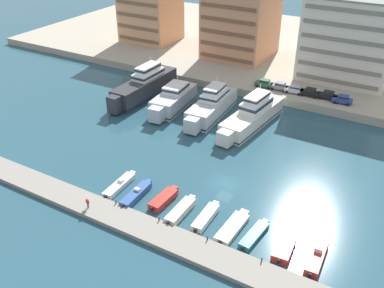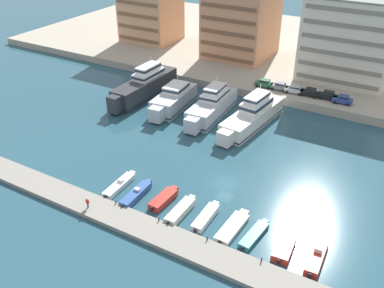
{
  "view_description": "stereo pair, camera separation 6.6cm",
  "coord_description": "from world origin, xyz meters",
  "px_view_note": "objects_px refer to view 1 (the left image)",
  "views": [
    {
      "loc": [
        23.13,
        -50.56,
        39.87
      ],
      "look_at": [
        -8.68,
        4.52,
        2.5
      ],
      "focal_mm": 40.0,
      "sensor_mm": 36.0,
      "label": 1
    },
    {
      "loc": [
        23.19,
        -50.52,
        39.87
      ],
      "look_at": [
        -8.68,
        4.52,
        2.5
      ],
      "focal_mm": 40.0,
      "sensor_mm": 36.0,
      "label": 2
    }
  ],
  "objects_px": {
    "motorboat_cream_center_left": "(181,211)",
    "car_black_center_left": "(310,92)",
    "yacht_ivory_center_left": "(252,115)",
    "motorboat_white_far_left": "(120,185)",
    "motorboat_red_mid_left": "(164,199)",
    "car_black_center": "(328,95)",
    "motorboat_cream_center_right": "(233,227)",
    "motorboat_blue_left": "(136,194)",
    "car_grey_left": "(280,86)",
    "car_blue_center_right": "(343,99)",
    "yacht_silver_left": "(173,99)",
    "motorboat_red_far_right": "(317,256)",
    "car_green_far_left": "(264,83)",
    "motorboat_red_right": "(285,247)",
    "car_silver_mid_left": "(294,89)",
    "yacht_silver_mid_left": "(212,105)",
    "pedestrian_near_edge": "(87,202)",
    "motorboat_teal_mid_right": "(255,235)",
    "yacht_charcoal_far_left": "(145,86)",
    "motorboat_white_center": "(206,217)"
  },
  "relations": [
    {
      "from": "car_silver_mid_left",
      "to": "yacht_silver_left",
      "type": "bearing_deg",
      "value": -141.86
    },
    {
      "from": "motorboat_teal_mid_right",
      "to": "pedestrian_near_edge",
      "type": "xyz_separation_m",
      "value": [
        -22.97,
        -7.04,
        1.26
      ]
    },
    {
      "from": "car_silver_mid_left",
      "to": "car_black_center",
      "type": "distance_m",
      "value": 7.24
    },
    {
      "from": "car_silver_mid_left",
      "to": "car_black_center_left",
      "type": "height_order",
      "value": "same"
    },
    {
      "from": "motorboat_red_mid_left",
      "to": "car_black_center",
      "type": "bearing_deg",
      "value": 74.84
    },
    {
      "from": "yacht_silver_mid_left",
      "to": "yacht_ivory_center_left",
      "type": "xyz_separation_m",
      "value": [
        9.0,
        0.02,
        0.02
      ]
    },
    {
      "from": "motorboat_white_far_left",
      "to": "car_blue_center_right",
      "type": "height_order",
      "value": "car_blue_center_right"
    },
    {
      "from": "yacht_silver_mid_left",
      "to": "motorboat_red_far_right",
      "type": "relative_size",
      "value": 2.53
    },
    {
      "from": "yacht_silver_mid_left",
      "to": "pedestrian_near_edge",
      "type": "relative_size",
      "value": 11.81
    },
    {
      "from": "motorboat_cream_center_left",
      "to": "car_black_center_left",
      "type": "height_order",
      "value": "car_black_center_left"
    },
    {
      "from": "yacht_silver_mid_left",
      "to": "car_blue_center_right",
      "type": "height_order",
      "value": "yacht_silver_mid_left"
    },
    {
      "from": "yacht_ivory_center_left",
      "to": "motorboat_blue_left",
      "type": "distance_m",
      "value": 31.04
    },
    {
      "from": "yacht_ivory_center_left",
      "to": "motorboat_white_far_left",
      "type": "relative_size",
      "value": 2.78
    },
    {
      "from": "motorboat_cream_center_left",
      "to": "motorboat_white_center",
      "type": "xyz_separation_m",
      "value": [
        3.76,
        0.66,
        -0.06
      ]
    },
    {
      "from": "motorboat_cream_center_right",
      "to": "motorboat_teal_mid_right",
      "type": "relative_size",
      "value": 1.13
    },
    {
      "from": "yacht_ivory_center_left",
      "to": "motorboat_cream_center_right",
      "type": "distance_m",
      "value": 31.31
    },
    {
      "from": "yacht_ivory_center_left",
      "to": "motorboat_red_right",
      "type": "height_order",
      "value": "yacht_ivory_center_left"
    },
    {
      "from": "motorboat_white_far_left",
      "to": "motorboat_white_center",
      "type": "height_order",
      "value": "motorboat_white_far_left"
    },
    {
      "from": "motorboat_cream_center_left",
      "to": "motorboat_red_far_right",
      "type": "relative_size",
      "value": 0.93
    },
    {
      "from": "motorboat_cream_center_right",
      "to": "yacht_ivory_center_left",
      "type": "bearing_deg",
      "value": 108.44
    },
    {
      "from": "yacht_silver_left",
      "to": "car_grey_left",
      "type": "relative_size",
      "value": 4.03
    },
    {
      "from": "yacht_silver_left",
      "to": "motorboat_cream_center_right",
      "type": "height_order",
      "value": "yacht_silver_left"
    },
    {
      "from": "motorboat_white_far_left",
      "to": "motorboat_white_center",
      "type": "relative_size",
      "value": 1.1
    },
    {
      "from": "car_silver_mid_left",
      "to": "pedestrian_near_edge",
      "type": "xyz_separation_m",
      "value": [
        -13.31,
        -52.0,
        -1.16
      ]
    },
    {
      "from": "motorboat_white_far_left",
      "to": "motorboat_cream_center_left",
      "type": "xyz_separation_m",
      "value": [
        11.63,
        -0.7,
        0.09
      ]
    },
    {
      "from": "yacht_silver_left",
      "to": "motorboat_red_far_right",
      "type": "xyz_separation_m",
      "value": [
        39.14,
        -28.33,
        -1.44
      ]
    },
    {
      "from": "pedestrian_near_edge",
      "to": "motorboat_red_mid_left",
      "type": "bearing_deg",
      "value": 41.33
    },
    {
      "from": "car_grey_left",
      "to": "car_blue_center_right",
      "type": "relative_size",
      "value": 0.98
    },
    {
      "from": "motorboat_teal_mid_right",
      "to": "motorboat_white_center",
      "type": "bearing_deg",
      "value": -178.4
    },
    {
      "from": "yacht_charcoal_far_left",
      "to": "car_black_center",
      "type": "bearing_deg",
      "value": 22.22
    },
    {
      "from": "yacht_charcoal_far_left",
      "to": "motorboat_cream_center_right",
      "type": "distance_m",
      "value": 47.4
    },
    {
      "from": "car_black_center_left",
      "to": "car_grey_left",
      "type": "bearing_deg",
      "value": -179.25
    },
    {
      "from": "motorboat_blue_left",
      "to": "car_grey_left",
      "type": "xyz_separation_m",
      "value": [
        5.85,
        45.9,
        2.25
      ]
    },
    {
      "from": "yacht_ivory_center_left",
      "to": "car_green_far_left",
      "type": "xyz_separation_m",
      "value": [
        -3.63,
        15.36,
        0.56
      ]
    },
    {
      "from": "car_black_center_left",
      "to": "pedestrian_near_edge",
      "type": "height_order",
      "value": "car_black_center_left"
    },
    {
      "from": "motorboat_red_far_right",
      "to": "car_green_far_left",
      "type": "bearing_deg",
      "value": 119.25
    },
    {
      "from": "motorboat_red_right",
      "to": "car_grey_left",
      "type": "distance_m",
      "value": 48.64
    },
    {
      "from": "motorboat_white_far_left",
      "to": "motorboat_blue_left",
      "type": "height_order",
      "value": "motorboat_blue_left"
    },
    {
      "from": "motorboat_white_center",
      "to": "motorboat_red_far_right",
      "type": "height_order",
      "value": "motorboat_red_far_right"
    },
    {
      "from": "car_black_center_left",
      "to": "motorboat_teal_mid_right",
      "type": "bearing_deg",
      "value": -82.11
    },
    {
      "from": "motorboat_red_mid_left",
      "to": "motorboat_cream_center_left",
      "type": "height_order",
      "value": "motorboat_cream_center_left"
    },
    {
      "from": "motorboat_blue_left",
      "to": "pedestrian_near_edge",
      "type": "bearing_deg",
      "value": -123.08
    },
    {
      "from": "motorboat_blue_left",
      "to": "motorboat_red_mid_left",
      "type": "height_order",
      "value": "motorboat_blue_left"
    },
    {
      "from": "yacht_ivory_center_left",
      "to": "motorboat_white_center",
      "type": "height_order",
      "value": "yacht_ivory_center_left"
    },
    {
      "from": "motorboat_teal_mid_right",
      "to": "car_green_far_left",
      "type": "height_order",
      "value": "car_green_far_left"
    },
    {
      "from": "motorboat_red_right",
      "to": "car_silver_mid_left",
      "type": "bearing_deg",
      "value": 107.17
    },
    {
      "from": "motorboat_white_far_left",
      "to": "motorboat_cream_center_right",
      "type": "bearing_deg",
      "value": 0.2
    },
    {
      "from": "motorboat_red_mid_left",
      "to": "motorboat_red_right",
      "type": "xyz_separation_m",
      "value": [
        19.02,
        -0.56,
        -0.01
      ]
    },
    {
      "from": "car_green_far_left",
      "to": "car_silver_mid_left",
      "type": "bearing_deg",
      "value": 0.3
    },
    {
      "from": "motorboat_white_center",
      "to": "car_green_far_left",
      "type": "height_order",
      "value": "car_green_far_left"
    }
  ]
}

